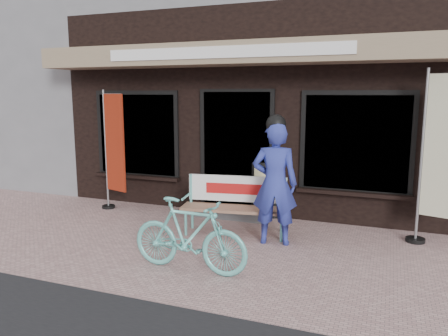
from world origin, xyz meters
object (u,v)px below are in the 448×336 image
at_px(bicycle, 189,235).
at_px(menu_stand, 266,190).
at_px(person, 275,181).
at_px(nobori_cream, 441,156).
at_px(bench, 236,200).
at_px(nobori_red, 113,149).

xyz_separation_m(bicycle, menu_stand, (0.25, 2.52, 0.05)).
relative_size(person, bicycle, 1.23).
height_order(nobori_cream, menu_stand, nobori_cream).
distance_m(bench, menu_stand, 0.97).
distance_m(nobori_red, nobori_cream, 5.32).
height_order(person, menu_stand, person).
height_order(person, bicycle, person).
xyz_separation_m(person, bicycle, (-0.70, -1.34, -0.46)).
bearing_deg(menu_stand, nobori_cream, -31.09).
relative_size(bicycle, nobori_cream, 0.61).
height_order(bicycle, nobori_red, nobori_red).
distance_m(nobori_cream, menu_stand, 2.76).
bearing_deg(bench, nobori_cream, 0.59).
xyz_separation_m(bench, nobori_cream, (2.81, 0.47, 0.76)).
bearing_deg(bench, person, -28.41).
height_order(bicycle, nobori_cream, nobori_cream).
relative_size(bench, nobori_red, 0.76).
distance_m(bicycle, nobori_cream, 3.61).
bearing_deg(menu_stand, person, -89.86).
bearing_deg(person, bench, 150.03).
height_order(bench, menu_stand, menu_stand).
bearing_deg(nobori_cream, nobori_red, -163.30).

